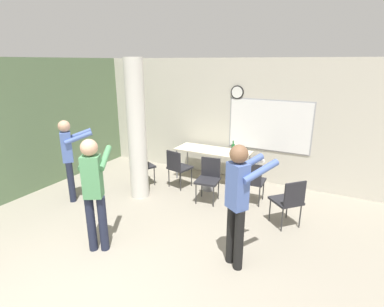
# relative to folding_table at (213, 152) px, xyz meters

# --- Properties ---
(wall_left_accent) EXTENTS (0.12, 7.00, 2.80)m
(wall_left_accent) POSITION_rel_folding_table_xyz_m (-3.23, -2.04, 0.70)
(wall_left_accent) COLOR #5B7551
(wall_left_accent) RESTS_ON ground_plane
(wall_back) EXTENTS (8.00, 0.15, 2.80)m
(wall_back) POSITION_rel_folding_table_xyz_m (0.29, 0.52, 0.70)
(wall_back) COLOR beige
(wall_back) RESTS_ON ground_plane
(support_pillar) EXTENTS (0.37, 0.37, 2.80)m
(support_pillar) POSITION_rel_folding_table_xyz_m (-1.01, -1.49, 0.70)
(support_pillar) COLOR silver
(support_pillar) RESTS_ON ground_plane
(folding_table) EXTENTS (1.74, 0.66, 0.75)m
(folding_table) POSITION_rel_folding_table_xyz_m (0.00, 0.00, 0.00)
(folding_table) COLOR beige
(folding_table) RESTS_ON ground_plane
(bottle_on_table) EXTENTS (0.07, 0.07, 0.26)m
(bottle_on_table) POSITION_rel_folding_table_xyz_m (0.46, 0.08, 0.15)
(bottle_on_table) COLOR #1E6B2D
(bottle_on_table) RESTS_ON folding_table
(waste_bin) EXTENTS (0.25, 0.25, 0.36)m
(waste_bin) POSITION_rel_folding_table_xyz_m (0.15, -0.55, -0.52)
(waste_bin) COLOR gray
(waste_bin) RESTS_ON ground_plane
(chair_mid_room) EXTENTS (0.62, 0.62, 0.87)m
(chair_mid_room) POSITION_rel_folding_table_xyz_m (1.98, -1.34, -0.19)
(chair_mid_room) COLOR #232328
(chair_mid_room) RESTS_ON ground_plane
(chair_near_pillar) EXTENTS (0.59, 0.59, 0.87)m
(chair_near_pillar) POSITION_rel_folding_table_xyz_m (-1.32, -1.03, -0.19)
(chair_near_pillar) COLOR #232328
(chair_near_pillar) RESTS_ON ground_plane
(chair_table_right) EXTENTS (0.46, 0.46, 0.87)m
(chair_table_right) POSITION_rel_folding_table_xyz_m (1.18, -0.75, -0.19)
(chair_table_right) COLOR #232328
(chair_table_right) RESTS_ON ground_plane
(chair_table_front) EXTENTS (0.49, 0.49, 0.87)m
(chair_table_front) POSITION_rel_folding_table_xyz_m (0.36, -1.02, -0.19)
(chair_table_front) COLOR #232328
(chair_table_front) RESTS_ON ground_plane
(chair_table_left) EXTENTS (0.53, 0.53, 0.87)m
(chair_table_left) POSITION_rel_folding_table_xyz_m (-0.51, -0.74, -0.19)
(chair_table_left) COLOR #232328
(chair_table_left) RESTS_ON ground_plane
(person_watching_back) EXTENTS (0.62, 0.64, 1.65)m
(person_watching_back) POSITION_rel_folding_table_xyz_m (-2.10, -2.26, 0.27)
(person_watching_back) COLOR #1E2338
(person_watching_back) RESTS_ON ground_plane
(person_playing_side) EXTENTS (0.62, 0.71, 1.74)m
(person_playing_side) POSITION_rel_folding_table_xyz_m (1.53, -2.69, 0.32)
(person_playing_side) COLOR black
(person_playing_side) RESTS_ON ground_plane
(person_playing_front) EXTENTS (0.59, 0.69, 1.72)m
(person_playing_front) POSITION_rel_folding_table_xyz_m (-0.43, -3.28, 0.31)
(person_playing_front) COLOR #1E2338
(person_playing_front) RESTS_ON ground_plane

